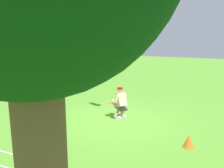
{
  "coord_description": "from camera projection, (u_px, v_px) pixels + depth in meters",
  "views": [
    {
      "loc": [
        -3.64,
        7.97,
        3.32
      ],
      "look_at": [
        0.55,
        -0.74,
        1.32
      ],
      "focal_mm": 37.25,
      "sensor_mm": 36.0,
      "label": 1
    }
  ],
  "objects": [
    {
      "name": "training_cone",
      "position": [
        189.0,
        141.0,
        7.03
      ],
      "size": [
        0.36,
        0.36,
        0.4
      ],
      "primitive_type": "cone",
      "color": "orange",
      "rests_on": "ground_plane"
    },
    {
      "name": "ground_plane",
      "position": [
        116.0,
        121.0,
        9.26
      ],
      "size": [
        60.0,
        60.0,
        0.0
      ],
      "primitive_type": "plane",
      "color": "#5A9E2E"
    },
    {
      "name": "fence",
      "position": [
        24.0,
        168.0,
        4.95
      ],
      "size": [
        13.44,
        0.06,
        0.94
      ],
      "color": "white",
      "rests_on": "ground_plane"
    },
    {
      "name": "dog",
      "position": [
        103.0,
        70.0,
        10.42
      ],
      "size": [
        0.95,
        0.54,
        0.49
      ],
      "rotation": [
        0.0,
        0.0,
        2.72
      ],
      "color": "tan"
    },
    {
      "name": "frisbee_held",
      "position": [
        112.0,
        103.0,
        9.57
      ],
      "size": [
        0.36,
        0.37,
        0.11
      ],
      "primitive_type": "cylinder",
      "rotation": [
        0.15,
        0.17,
        4.28
      ],
      "color": "#DF5D22",
      "rests_on": "person"
    },
    {
      "name": "person",
      "position": [
        121.0,
        102.0,
        9.41
      ],
      "size": [
        0.71,
        0.62,
        1.29
      ],
      "rotation": [
        0.0,
        0.0,
        -0.59
      ],
      "color": "silver",
      "rests_on": "ground_plane"
    },
    {
      "name": "frisbee_flying",
      "position": [
        110.0,
        65.0,
        10.17
      ],
      "size": [
        0.32,
        0.33,
        0.13
      ],
      "primitive_type": "cylinder",
      "rotation": [
        0.25,
        -0.23,
        2.15
      ],
      "color": "red"
    }
  ]
}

